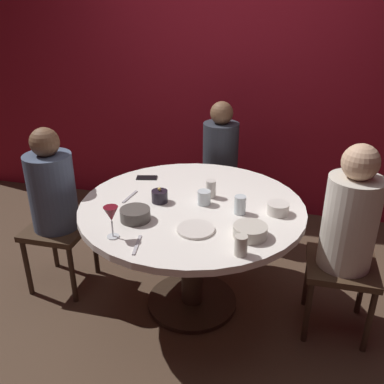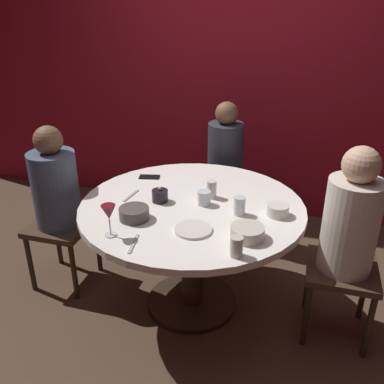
{
  "view_description": "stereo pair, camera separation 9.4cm",
  "coord_description": "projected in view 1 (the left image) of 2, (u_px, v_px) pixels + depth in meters",
  "views": [
    {
      "loc": [
        0.54,
        -2.2,
        1.89
      ],
      "look_at": [
        0.0,
        0.0,
        0.83
      ],
      "focal_mm": 39.23,
      "sensor_mm": 36.0,
      "label": 1
    },
    {
      "loc": [
        0.63,
        -2.18,
        1.89
      ],
      "look_at": [
        0.0,
        0.0,
        0.83
      ],
      "focal_mm": 39.23,
      "sensor_mm": 36.0,
      "label": 2
    }
  ],
  "objects": [
    {
      "name": "seated_diner_back",
      "position": [
        220.0,
        156.0,
        3.4
      ],
      "size": [
        0.4,
        0.4,
        1.16
      ],
      "rotation": [
        0.0,
        0.0,
        4.71
      ],
      "color": "#3F2D1E",
      "rests_on": "ground"
    },
    {
      "name": "cup_near_candle",
      "position": [
        240.0,
        205.0,
        2.41
      ],
      "size": [
        0.07,
        0.07,
        0.11
      ],
      "primitive_type": "cylinder",
      "color": "silver",
      "rests_on": "dining_table"
    },
    {
      "name": "cup_center_front",
      "position": [
        211.0,
        189.0,
        2.6
      ],
      "size": [
        0.06,
        0.06,
        0.11
      ],
      "primitive_type": "cylinder",
      "color": "silver",
      "rests_on": "dining_table"
    },
    {
      "name": "bowl_serving_large",
      "position": [
        250.0,
        231.0,
        2.18
      ],
      "size": [
        0.18,
        0.18,
        0.06
      ],
      "primitive_type": "cylinder",
      "color": "beige",
      "rests_on": "dining_table"
    },
    {
      "name": "dinner_plate",
      "position": [
        196.0,
        229.0,
        2.25
      ],
      "size": [
        0.2,
        0.2,
        0.01
      ],
      "primitive_type": "cylinder",
      "color": "silver",
      "rests_on": "dining_table"
    },
    {
      "name": "bowl_small_white",
      "position": [
        278.0,
        209.0,
        2.41
      ],
      "size": [
        0.13,
        0.13,
        0.06
      ],
      "primitive_type": "cylinder",
      "color": "silver",
      "rests_on": "dining_table"
    },
    {
      "name": "back_wall",
      "position": [
        234.0,
        71.0,
        3.67
      ],
      "size": [
        6.0,
        0.1,
        2.6
      ],
      "primitive_type": "cube",
      "color": "maroon",
      "rests_on": "ground"
    },
    {
      "name": "wine_glass",
      "position": [
        111.0,
        215.0,
        2.13
      ],
      "size": [
        0.08,
        0.08,
        0.18
      ],
      "color": "silver",
      "rests_on": "dining_table"
    },
    {
      "name": "candle_holder",
      "position": [
        160.0,
        196.0,
        2.55
      ],
      "size": [
        0.1,
        0.1,
        0.1
      ],
      "color": "black",
      "rests_on": "dining_table"
    },
    {
      "name": "dining_table",
      "position": [
        192.0,
        226.0,
        2.6
      ],
      "size": [
        1.36,
        1.36,
        0.75
      ],
      "color": "white",
      "rests_on": "ground"
    },
    {
      "name": "fork_near_plate",
      "position": [
        137.0,
        245.0,
        2.11
      ],
      "size": [
        0.04,
        0.18,
        0.01
      ],
      "primitive_type": "cube",
      "rotation": [
        0.0,
        0.0,
        0.16
      ],
      "color": "#B7B7BC",
      "rests_on": "dining_table"
    },
    {
      "name": "seated_diner_left",
      "position": [
        52.0,
        193.0,
        2.76
      ],
      "size": [
        0.4,
        0.4,
        1.16
      ],
      "rotation": [
        0.0,
        0.0,
        6.28
      ],
      "color": "#3F2D1E",
      "rests_on": "ground"
    },
    {
      "name": "ground_plane",
      "position": [
        192.0,
        303.0,
        2.85
      ],
      "size": [
        8.0,
        8.0,
        0.0
      ],
      "primitive_type": "plane",
      "color": "#4C3828"
    },
    {
      "name": "seated_diner_right",
      "position": [
        350.0,
        223.0,
        2.34
      ],
      "size": [
        0.4,
        0.4,
        1.2
      ],
      "rotation": [
        0.0,
        0.0,
        3.14
      ],
      "color": "#3F2D1E",
      "rests_on": "ground"
    },
    {
      "name": "cell_phone",
      "position": [
        147.0,
        178.0,
        2.89
      ],
      "size": [
        0.15,
        0.1,
        0.01
      ],
      "primitive_type": "cube",
      "rotation": [
        0.0,
        0.0,
        1.79
      ],
      "color": "black",
      "rests_on": "dining_table"
    },
    {
      "name": "cup_by_left_diner",
      "position": [
        241.0,
        245.0,
        2.02
      ],
      "size": [
        0.06,
        0.06,
        0.1
      ],
      "primitive_type": "cylinder",
      "color": "beige",
      "rests_on": "dining_table"
    },
    {
      "name": "cup_by_right_diner",
      "position": [
        204.0,
        198.0,
        2.52
      ],
      "size": [
        0.08,
        0.08,
        0.09
      ],
      "primitive_type": "cylinder",
      "color": "silver",
      "rests_on": "dining_table"
    },
    {
      "name": "bowl_salad_center",
      "position": [
        135.0,
        215.0,
        2.34
      ],
      "size": [
        0.17,
        0.17,
        0.07
      ],
      "primitive_type": "cylinder",
      "color": "#4C4742",
      "rests_on": "dining_table"
    },
    {
      "name": "knife_near_plate",
      "position": [
        130.0,
        197.0,
        2.62
      ],
      "size": [
        0.04,
        0.18,
        0.01
      ],
      "primitive_type": "cube",
      "rotation": [
        0.0,
        0.0,
        -0.12
      ],
      "color": "#B7B7BC",
      "rests_on": "dining_table"
    }
  ]
}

